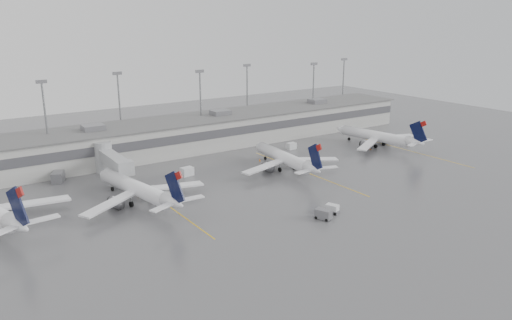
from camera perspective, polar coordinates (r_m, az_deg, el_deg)
ground at (r=87.04m, az=6.77°, el=-7.19°), size 260.00×260.00×0.00m
terminal at (r=132.82m, az=-9.66°, el=2.74°), size 152.00×17.00×9.45m
light_masts at (r=136.49m, az=-10.83°, el=6.41°), size 142.40×8.00×20.60m
jet_bridge_right at (r=114.75m, az=-16.39°, el=0.06°), size 4.00×17.20×7.00m
stand_markings at (r=105.06m, az=-1.77°, el=-2.95°), size 105.25×40.00×0.01m
jet_mid_left at (r=96.82m, az=-13.29°, el=-3.22°), size 25.63×29.00×9.46m
jet_mid_right at (r=115.07m, az=3.45°, el=0.21°), size 25.15×28.30×9.16m
jet_far_right at (r=140.08m, az=13.85°, el=2.64°), size 25.04×28.28×9.20m
baggage_tug at (r=91.51m, az=8.70°, el=-5.64°), size 2.41×2.95×1.65m
baggage_cart at (r=88.57m, az=7.70°, el=-6.14°), size 2.53×3.20×1.80m
gse_uld_b at (r=112.42m, az=-7.88°, el=-1.31°), size 2.88×2.12×1.90m
gse_uld_c at (r=134.19m, az=4.07°, el=1.61°), size 2.42×1.62×1.71m
gse_loader at (r=115.06m, az=-21.69°, el=-1.83°), size 3.53×4.21×2.25m
cone_b at (r=101.51m, az=-13.34°, el=-3.85°), size 0.49×0.49×0.78m
cone_c at (r=122.74m, az=0.44°, el=0.01°), size 0.38×0.38×0.61m
cone_d at (r=137.05m, az=12.99°, el=1.34°), size 0.48×0.48×0.76m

